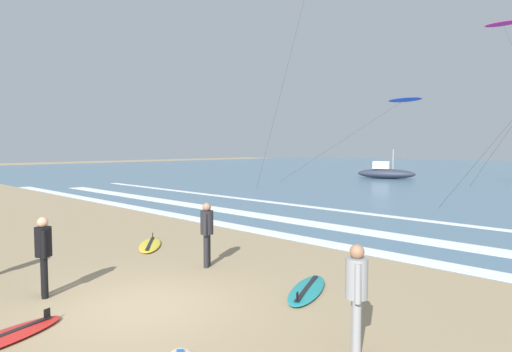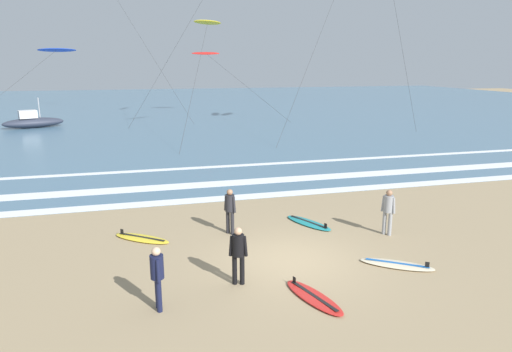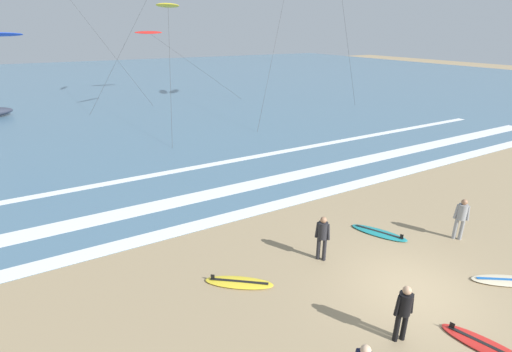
{
  "view_description": "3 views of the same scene",
  "coord_description": "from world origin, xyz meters",
  "views": [
    {
      "loc": [
        7.3,
        -4.27,
        2.99
      ],
      "look_at": [
        -2.37,
        5.41,
        2.08
      ],
      "focal_mm": 31.48,
      "sensor_mm": 36.0,
      "label": 1
    },
    {
      "loc": [
        -4.19,
        -11.96,
        5.74
      ],
      "look_at": [
        -0.28,
        3.04,
        1.9
      ],
      "focal_mm": 31.97,
      "sensor_mm": 36.0,
      "label": 2
    },
    {
      "loc": [
        -8.44,
        -5.48,
        7.2
      ],
      "look_at": [
        -1.53,
        6.62,
        1.68
      ],
      "focal_mm": 26.06,
      "sensor_mm": 36.0,
      "label": 3
    }
  ],
  "objects": [
    {
      "name": "kite_magenta_low_near",
      "position": [
        -6.67,
        42.73,
        14.44
      ],
      "size": [
        9.49,
        11.01,
        14.79
      ],
      "color": "#CC2384",
      "rests_on": "ground"
    },
    {
      "name": "surfboard_near_water",
      "position": [
        -4.29,
        2.84,
        0.05
      ],
      "size": [
        2.03,
        1.75,
        0.25
      ],
      "color": "yellow",
      "rests_on": "ground"
    },
    {
      "name": "ground_plane",
      "position": [
        0.0,
        0.0,
        0.0
      ],
      "size": [
        160.0,
        160.0,
        0.0
      ],
      "primitive_type": "plane",
      "color": "#9E8763"
    },
    {
      "name": "wave_foam_outer_break",
      "position": [
        -1.9,
        13.1,
        0.01
      ],
      "size": [
        48.95,
        0.55,
        0.01
      ],
      "primitive_type": "cube",
      "color": "white",
      "rests_on": "ocean_surface"
    },
    {
      "name": "surfer_left_near",
      "position": [
        -1.84,
        -1.07,
        0.96
      ],
      "size": [
        0.51,
        0.32,
        1.6
      ],
      "color": "black",
      "rests_on": "ground"
    },
    {
      "name": "surfer_mid_group",
      "position": [
        -1.31,
        2.63,
        0.96
      ],
      "size": [
        0.38,
        0.46,
        1.6
      ],
      "color": "#232328",
      "rests_on": "ground"
    },
    {
      "name": "wave_foam_mid_break",
      "position": [
        -0.49,
        9.33,
        0.01
      ],
      "size": [
        48.54,
        1.08,
        0.01
      ],
      "primitive_type": "cube",
      "color": "white",
      "rests_on": "ocean_surface"
    },
    {
      "name": "surfboard_right_spare",
      "position": [
        -0.18,
        -2.32,
        0.05
      ],
      "size": [
        1.2,
        2.18,
        0.25
      ],
      "color": "red",
      "rests_on": "ground"
    },
    {
      "name": "offshore_boat",
      "position": [
        -13.48,
        33.49,
        0.55
      ],
      "size": [
        5.47,
        3.36,
        2.7
      ],
      "color": "#2D3342",
      "rests_on": "ground"
    },
    {
      "name": "surfboard_left_pile",
      "position": [
        1.67,
        2.85,
        0.05
      ],
      "size": [
        1.45,
        2.15,
        0.25
      ],
      "color": "teal",
      "rests_on": "ground"
    },
    {
      "name": "surfer_background_far",
      "position": [
        3.88,
        1.18,
        0.96
      ],
      "size": [
        0.38,
        0.46,
        1.6
      ],
      "color": "gray",
      "rests_on": "ground"
    },
    {
      "name": "wave_foam_shoreline",
      "position": [
        -0.93,
        6.83,
        0.01
      ],
      "size": [
        53.79,
        0.8,
        0.01
      ],
      "primitive_type": "cube",
      "color": "white",
      "rests_on": "ocean_surface"
    },
    {
      "name": "kite_blue_far_left",
      "position": [
        -10.49,
        30.9,
        6.79
      ],
      "size": [
        9.24,
        7.62,
        7.06
      ],
      "color": "blue",
      "rests_on": "ground"
    }
  ]
}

